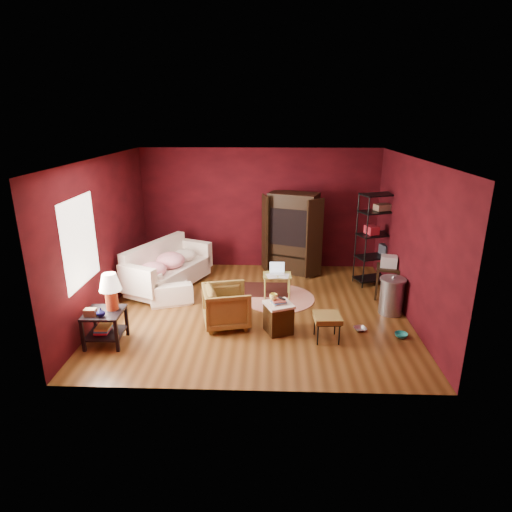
# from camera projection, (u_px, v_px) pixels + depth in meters

# --- Properties ---
(room) EXTENTS (5.54, 5.04, 2.84)m
(room) POSITION_uv_depth(u_px,v_px,m) (253.00, 238.00, 7.62)
(room) COLOR brown
(room) RESTS_ON ground
(sofa) EXTENTS (1.24, 2.17, 0.81)m
(sofa) POSITION_uv_depth(u_px,v_px,m) (167.00, 270.00, 8.96)
(sofa) COLOR white
(sofa) RESTS_ON ground
(armchair) EXTENTS (0.86, 0.90, 0.78)m
(armchair) POSITION_uv_depth(u_px,v_px,m) (227.00, 304.00, 7.37)
(armchair) COLOR black
(armchair) RESTS_ON ground
(pet_bowl_steel) EXTENTS (0.22, 0.10, 0.21)m
(pet_bowl_steel) POSITION_uv_depth(u_px,v_px,m) (360.00, 325.00, 7.26)
(pet_bowl_steel) COLOR silver
(pet_bowl_steel) RESTS_ON ground
(pet_bowl_turquoise) EXTENTS (0.22, 0.12, 0.21)m
(pet_bowl_turquoise) POSITION_uv_depth(u_px,v_px,m) (402.00, 331.00, 7.04)
(pet_bowl_turquoise) COLOR teal
(pet_bowl_turquoise) RESTS_ON ground
(vase) EXTENTS (0.15, 0.15, 0.14)m
(vase) POSITION_uv_depth(u_px,v_px,m) (101.00, 312.00, 6.54)
(vase) COLOR #0E0E46
(vase) RESTS_ON side_table
(mug) EXTENTS (0.16, 0.14, 0.13)m
(mug) POSITION_uv_depth(u_px,v_px,m) (273.00, 296.00, 7.06)
(mug) COLOR #FFF57C
(mug) RESTS_ON hamper
(side_table) EXTENTS (0.60, 0.60, 1.15)m
(side_table) POSITION_uv_depth(u_px,v_px,m) (107.00, 302.00, 6.73)
(side_table) COLOR black
(side_table) RESTS_ON ground
(sofa_cushions) EXTENTS (1.61, 2.26, 0.89)m
(sofa_cushions) POSITION_uv_depth(u_px,v_px,m) (166.00, 268.00, 8.96)
(sofa_cushions) COLOR white
(sofa_cushions) RESTS_ON sofa
(hamper) EXTENTS (0.56, 0.56, 0.60)m
(hamper) POSITION_uv_depth(u_px,v_px,m) (278.00, 317.00, 7.17)
(hamper) COLOR #3F250E
(hamper) RESTS_ON ground
(footstool) EXTENTS (0.45, 0.45, 0.44)m
(footstool) POSITION_uv_depth(u_px,v_px,m) (327.00, 319.00, 6.88)
(footstool) COLOR black
(footstool) RESTS_ON ground
(rug_round) EXTENTS (1.81, 1.81, 0.01)m
(rug_round) POSITION_uv_depth(u_px,v_px,m) (278.00, 298.00, 8.57)
(rug_round) COLOR beige
(rug_round) RESTS_ON ground
(rug_oriental) EXTENTS (1.18, 0.79, 0.01)m
(rug_oriental) POSITION_uv_depth(u_px,v_px,m) (260.00, 289.00, 8.96)
(rug_oriental) COLOR #451712
(rug_oriental) RESTS_ON ground
(laptop_desk) EXTENTS (0.56, 0.45, 0.69)m
(laptop_desk) POSITION_uv_depth(u_px,v_px,m) (277.00, 277.00, 8.52)
(laptop_desk) COLOR tan
(laptop_desk) RESTS_ON ground
(tv_armoire) EXTENTS (1.36, 1.07, 1.85)m
(tv_armoire) POSITION_uv_depth(u_px,v_px,m) (292.00, 232.00, 9.74)
(tv_armoire) COLOR black
(tv_armoire) RESTS_ON ground
(wire_shelving) EXTENTS (1.05, 0.72, 1.97)m
(wire_shelving) POSITION_uv_depth(u_px,v_px,m) (381.00, 235.00, 9.06)
(wire_shelving) COLOR black
(wire_shelving) RESTS_ON ground
(small_stand) EXTENTS (0.53, 0.53, 0.88)m
(small_stand) POSITION_uv_depth(u_px,v_px,m) (388.00, 267.00, 8.40)
(small_stand) COLOR black
(small_stand) RESTS_ON ground
(trash_can) EXTENTS (0.62, 0.62, 0.74)m
(trash_can) POSITION_uv_depth(u_px,v_px,m) (392.00, 296.00, 7.83)
(trash_can) COLOR #9A9AA2
(trash_can) RESTS_ON ground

